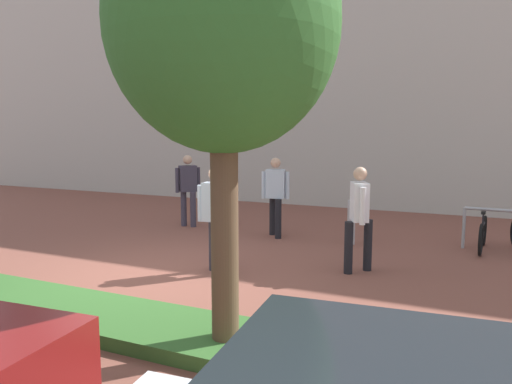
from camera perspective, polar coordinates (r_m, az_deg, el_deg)
ground_plane at (r=7.74m, az=-12.00°, el=-10.03°), size 60.00×60.00×0.00m
building_facade at (r=15.43m, az=7.43°, el=17.38°), size 28.00×1.20×10.00m
planter_strip at (r=6.12m, az=-17.48°, el=-14.19°), size 7.00×1.10×0.16m
tree_sidewalk at (r=4.82m, az=-3.98°, el=19.06°), size 2.25×2.25×4.54m
bollard_steel at (r=9.85m, az=11.33°, el=-3.58°), size 0.16×0.16×0.90m
person_suited_navy at (r=11.49m, az=-8.14°, el=0.72°), size 0.45×0.47×1.72m
person_shirt_white at (r=7.85m, az=12.25°, el=-2.42°), size 0.39×0.57×1.72m
person_shirt_blue at (r=7.67m, az=-4.85°, el=-2.50°), size 0.60×0.32×1.72m
person_casual_tan at (r=10.27m, az=2.34°, el=0.02°), size 0.60×0.44×1.72m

